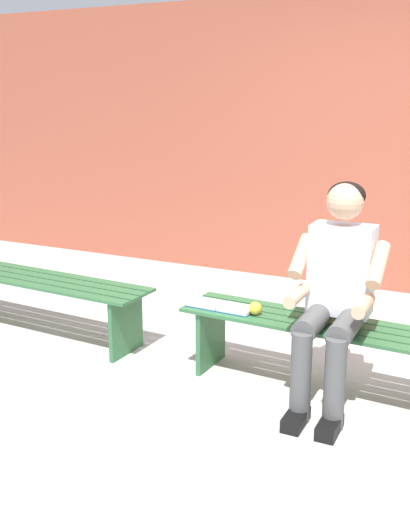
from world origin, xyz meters
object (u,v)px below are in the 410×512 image
(bench_near, at_px, (332,340))
(apple, at_px, (255,308))
(bench_far, at_px, (43,292))
(person_seated, at_px, (335,288))
(book_open, at_px, (221,307))

(bench_near, height_order, apple, apple)
(bench_far, height_order, person_seated, person_seated)
(bench_near, distance_m, person_seated, 0.36)
(bench_far, bearing_deg, book_open, 178.81)
(bench_far, xyz_separation_m, apple, (-1.64, 0.05, 0.14))
(bench_far, distance_m, person_seated, 2.15)
(person_seated, height_order, apple, person_seated)
(bench_far, relative_size, person_seated, 1.38)
(bench_near, distance_m, bench_far, 2.09)
(bench_far, bearing_deg, bench_near, 180.00)
(person_seated, xyz_separation_m, book_open, (0.71, -0.07, -0.24))
(person_seated, relative_size, book_open, 2.94)
(person_seated, bearing_deg, bench_far, -2.67)
(apple, bearing_deg, person_seated, 174.06)
(book_open, bearing_deg, apple, 177.88)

